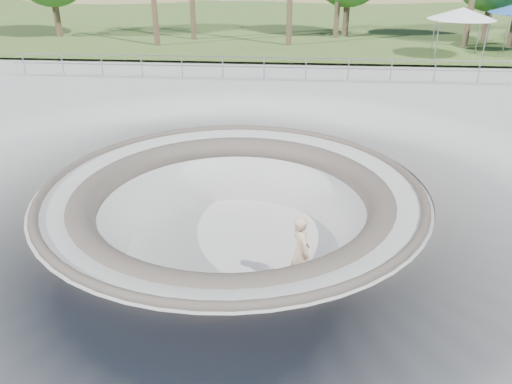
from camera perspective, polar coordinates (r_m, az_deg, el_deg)
ground at (r=13.43m, az=-2.70°, el=0.54°), size 180.00×180.00×0.00m
skate_bowl at (r=14.31m, az=-2.55°, el=-6.10°), size 14.00×14.00×4.10m
grass_strip at (r=46.39m, az=2.95°, el=18.99°), size 180.00×36.00×0.12m
distant_hills at (r=70.40m, az=6.76°, el=15.24°), size 103.20×45.00×28.60m
safety_railing at (r=24.61m, az=0.93°, el=14.02°), size 25.00×0.06×1.03m
skateboard at (r=12.83m, az=4.97°, el=-10.40°), size 0.87×0.35×0.09m
skater at (r=12.28m, az=5.14°, el=-6.76°), size 0.70×0.82×1.90m
canopy_white at (r=31.48m, az=22.50°, el=18.31°), size 5.19×5.19×2.65m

